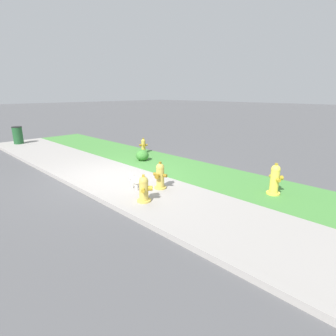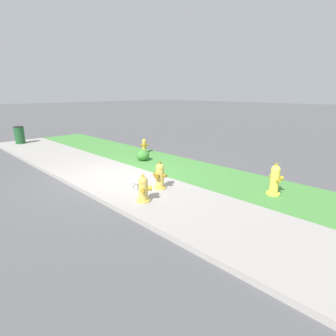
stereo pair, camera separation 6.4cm
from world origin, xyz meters
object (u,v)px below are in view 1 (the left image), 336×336
(fire_hydrant_near_corner, at_px, (143,146))
(trash_bin, at_px, (18,135))
(fire_hydrant_at_driveway, at_px, (160,176))
(shrub_bush_near_lamp, at_px, (142,155))
(fire_hydrant_by_grass_verge, at_px, (275,179))
(small_white_dog, at_px, (135,180))
(fire_hydrant_mid_block, at_px, (144,189))

(fire_hydrant_near_corner, distance_m, trash_bin, 6.77)
(fire_hydrant_at_driveway, distance_m, shrub_bush_near_lamp, 3.12)
(fire_hydrant_near_corner, relative_size, trash_bin, 0.74)
(fire_hydrant_by_grass_verge, distance_m, fire_hydrant_at_driveway, 2.93)
(small_white_dog, height_order, shrub_bush_near_lamp, shrub_bush_near_lamp)
(fire_hydrant_at_driveway, xyz_separation_m, small_white_dog, (-0.49, -0.46, -0.12))
(fire_hydrant_at_driveway, bearing_deg, fire_hydrant_near_corner, -52.07)
(fire_hydrant_at_driveway, relative_size, small_white_dog, 1.37)
(fire_hydrant_by_grass_verge, xyz_separation_m, trash_bin, (-12.03, -2.34, 0.04))
(fire_hydrant_at_driveway, bearing_deg, fire_hydrant_by_grass_verge, -160.69)
(small_white_dog, height_order, trash_bin, trash_bin)
(fire_hydrant_near_corner, distance_m, fire_hydrant_at_driveway, 4.46)
(fire_hydrant_near_corner, bearing_deg, fire_hydrant_at_driveway, 86.39)
(shrub_bush_near_lamp, bearing_deg, fire_hydrant_near_corner, 137.84)
(fire_hydrant_mid_block, relative_size, fire_hydrant_near_corner, 1.05)
(trash_bin, bearing_deg, fire_hydrant_mid_block, -1.62)
(fire_hydrant_by_grass_verge, bearing_deg, small_white_dog, -107.04)
(fire_hydrant_mid_block, xyz_separation_m, trash_bin, (-10.04, 0.28, 0.12))
(fire_hydrant_near_corner, height_order, small_white_dog, fire_hydrant_near_corner)
(fire_hydrant_mid_block, relative_size, fire_hydrant_at_driveway, 0.90)
(fire_hydrant_by_grass_verge, height_order, shrub_bush_near_lamp, fire_hydrant_by_grass_verge)
(small_white_dog, bearing_deg, fire_hydrant_by_grass_verge, -132.67)
(trash_bin, bearing_deg, shrub_bush_near_lamp, 17.41)
(fire_hydrant_near_corner, xyz_separation_m, small_white_dog, (3.19, -2.99, -0.07))
(fire_hydrant_by_grass_verge, bearing_deg, trash_bin, -134.10)
(fire_hydrant_by_grass_verge, distance_m, trash_bin, 12.25)
(fire_hydrant_mid_block, bearing_deg, fire_hydrant_at_driveway, 157.99)
(fire_hydrant_by_grass_verge, xyz_separation_m, fire_hydrant_mid_block, (-1.98, -2.63, -0.08))
(fire_hydrant_near_corner, relative_size, small_white_dog, 1.17)
(fire_hydrant_near_corner, bearing_deg, small_white_dog, 77.75)
(fire_hydrant_by_grass_verge, height_order, trash_bin, trash_bin)
(fire_hydrant_by_grass_verge, relative_size, shrub_bush_near_lamp, 1.68)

